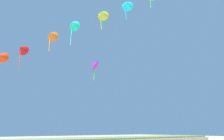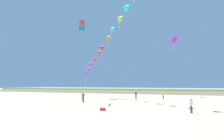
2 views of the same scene
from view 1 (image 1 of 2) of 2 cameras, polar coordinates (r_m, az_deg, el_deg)
The scene contains 2 objects.
kite_banner_string at distance 23.79m, azimuth -8.97°, elevation 10.51°, with size 25.36×28.34×20.51m.
large_kite_low_lead at distance 41.10m, azimuth -4.24°, elevation 1.27°, with size 2.29×2.29×3.71m.
Camera 1 is at (-14.13, -8.19, 3.40)m, focal length 38.00 mm.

